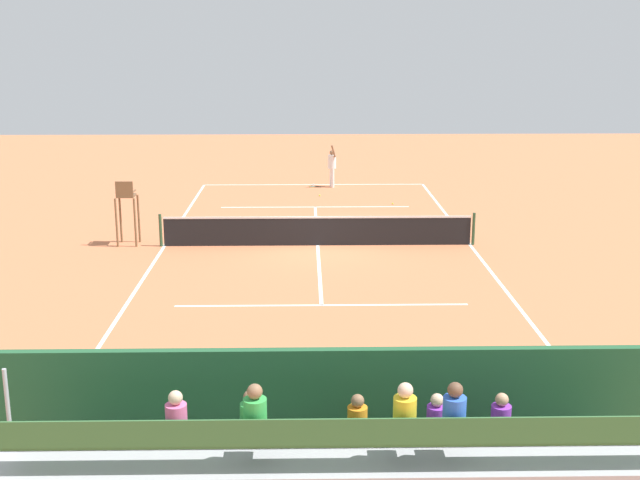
% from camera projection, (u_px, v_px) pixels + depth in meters
% --- Properties ---
extents(ground_plane, '(60.00, 60.00, 0.00)m').
position_uv_depth(ground_plane, '(318.00, 245.00, 26.73)').
color(ground_plane, '#CC7047').
extents(court_line_markings, '(10.10, 22.20, 0.01)m').
position_uv_depth(court_line_markings, '(318.00, 245.00, 26.76)').
color(court_line_markings, white).
rests_on(court_line_markings, ground).
extents(tennis_net, '(10.30, 0.10, 1.07)m').
position_uv_depth(tennis_net, '(318.00, 230.00, 26.60)').
color(tennis_net, black).
rests_on(tennis_net, ground).
extents(backdrop_wall, '(18.00, 0.16, 2.00)m').
position_uv_depth(backdrop_wall, '(332.00, 408.00, 12.92)').
color(backdrop_wall, '#235633').
rests_on(backdrop_wall, ground).
extents(bleacher_stand, '(9.06, 2.40, 2.48)m').
position_uv_depth(bleacher_stand, '(338.00, 454.00, 11.61)').
color(bleacher_stand, '#B2B2B7').
rests_on(bleacher_stand, ground).
extents(umpire_chair, '(0.67, 0.67, 2.14)m').
position_uv_depth(umpire_chair, '(126.00, 206.00, 26.48)').
color(umpire_chair, brown).
rests_on(umpire_chair, ground).
extents(courtside_bench, '(1.80, 0.40, 0.93)m').
position_uv_depth(courtside_bench, '(458.00, 412.00, 13.77)').
color(courtside_bench, '#33383D').
rests_on(courtside_bench, ground).
extents(equipment_bag, '(0.90, 0.36, 0.36)m').
position_uv_depth(equipment_bag, '(360.00, 437.00, 13.71)').
color(equipment_bag, '#B22D2D').
rests_on(equipment_bag, ground).
extents(tennis_player, '(0.44, 0.56, 1.93)m').
position_uv_depth(tennis_player, '(332.00, 165.00, 36.56)').
color(tennis_player, white).
rests_on(tennis_player, ground).
extents(tennis_racket, '(0.59, 0.38, 0.03)m').
position_uv_depth(tennis_racket, '(313.00, 187.00, 36.82)').
color(tennis_racket, black).
rests_on(tennis_racket, ground).
extents(tennis_ball_near, '(0.07, 0.07, 0.07)m').
position_uv_depth(tennis_ball_near, '(320.00, 195.00, 34.75)').
color(tennis_ball_near, '#CCDB33').
rests_on(tennis_ball_near, ground).
extents(tennis_ball_far, '(0.07, 0.07, 0.07)m').
position_uv_depth(tennis_ball_far, '(393.00, 204.00, 33.09)').
color(tennis_ball_far, '#CCDB33').
rests_on(tennis_ball_far, ground).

